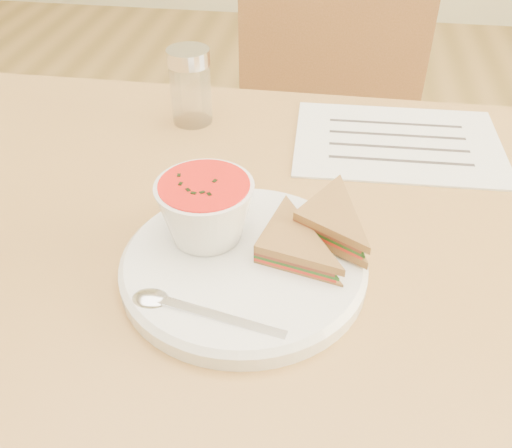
% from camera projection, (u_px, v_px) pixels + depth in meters
% --- Properties ---
extents(dining_table, '(1.00, 0.70, 0.75)m').
position_uv_depth(dining_table, '(245.00, 406.00, 0.90)').
color(dining_table, brown).
rests_on(dining_table, floor).
extents(chair_far, '(0.43, 0.43, 0.91)m').
position_uv_depth(chair_far, '(326.00, 191.00, 1.23)').
color(chair_far, brown).
rests_on(chair_far, floor).
extents(plate, '(0.28, 0.28, 0.02)m').
position_uv_depth(plate, '(244.00, 266.00, 0.60)').
color(plate, white).
rests_on(plate, dining_table).
extents(soup_bowl, '(0.11, 0.11, 0.07)m').
position_uv_depth(soup_bowl, '(206.00, 213.00, 0.60)').
color(soup_bowl, white).
rests_on(soup_bowl, plate).
extents(sandwich_half_a, '(0.11, 0.11, 0.03)m').
position_uv_depth(sandwich_half_a, '(254.00, 257.00, 0.57)').
color(sandwich_half_a, '#A5773A').
rests_on(sandwich_half_a, plate).
extents(sandwich_half_b, '(0.13, 0.13, 0.03)m').
position_uv_depth(sandwich_half_b, '(293.00, 223.00, 0.60)').
color(sandwich_half_b, '#A5773A').
rests_on(sandwich_half_b, plate).
extents(spoon, '(0.19, 0.07, 0.01)m').
position_uv_depth(spoon, '(202.00, 313.00, 0.53)').
color(spoon, silver).
rests_on(spoon, plate).
extents(paper_menu, '(0.30, 0.22, 0.00)m').
position_uv_depth(paper_menu, '(398.00, 142.00, 0.81)').
color(paper_menu, white).
rests_on(paper_menu, dining_table).
extents(condiment_shaker, '(0.07, 0.07, 0.11)m').
position_uv_depth(condiment_shaker, '(190.00, 86.00, 0.83)').
color(condiment_shaker, silver).
rests_on(condiment_shaker, dining_table).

